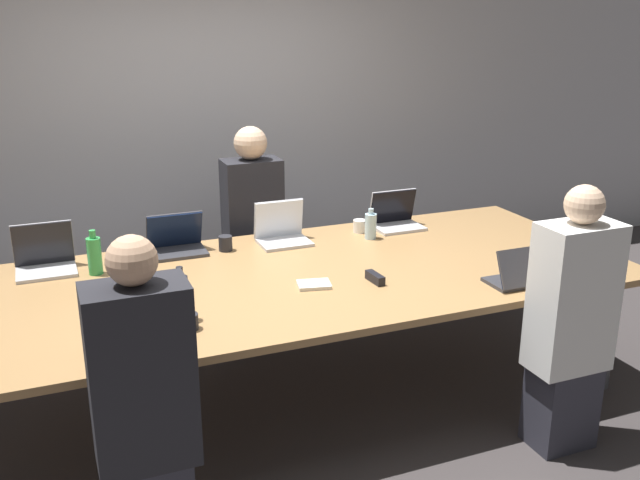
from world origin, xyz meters
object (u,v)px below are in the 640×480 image
(laptop_far_right, at_px, (395,217))
(laptop_far_left, at_px, (45,258))
(cup_far_midleft, at_px, (225,243))
(laptop_near_right, at_px, (523,274))
(laptop_near_left, at_px, (134,330))
(person_far_center, at_px, (253,230))
(cup_far_right, at_px, (360,226))
(bottle_far_right, at_px, (371,226))
(person_near_left, at_px, (145,410))
(bottle_near_left, at_px, (181,297))
(cup_near_left, at_px, (189,322))
(laptop_far_center, at_px, (282,230))
(stapler, at_px, (375,278))
(laptop_far_midleft, at_px, (176,241))
(person_near_right, at_px, (570,326))
(bottle_far_left, at_px, (94,255))

(laptop_far_right, xyz_separation_m, laptop_far_left, (-2.26, -0.00, 0.00))
(cup_far_midleft, height_order, laptop_far_right, laptop_far_right)
(laptop_near_right, bearing_deg, laptop_near_left, -0.98)
(person_far_center, height_order, laptop_far_right, person_far_center)
(cup_far_right, bearing_deg, bottle_far_right, -88.12)
(laptop_near_left, distance_m, person_near_left, 0.45)
(cup_far_midleft, relative_size, bottle_far_right, 0.46)
(bottle_near_left, height_order, laptop_far_left, bottle_near_left)
(cup_near_left, height_order, laptop_far_left, laptop_far_left)
(laptop_far_center, xyz_separation_m, stapler, (0.24, -0.87, -0.05))
(laptop_far_midleft, height_order, bottle_far_right, laptop_far_midleft)
(laptop_far_center, distance_m, cup_far_right, 0.56)
(laptop_far_midleft, height_order, laptop_far_left, laptop_far_left)
(bottle_near_left, height_order, cup_far_midleft, bottle_near_left)
(bottle_far_right, height_order, stapler, bottle_far_right)
(bottle_near_left, height_order, person_far_center, person_far_center)
(cup_far_midleft, distance_m, laptop_near_right, 1.79)
(person_near_right, bearing_deg, bottle_far_left, -33.57)
(cup_near_left, relative_size, laptop_far_left, 0.26)
(laptop_near_left, xyz_separation_m, bottle_far_left, (-0.07, 1.01, 0.03))
(cup_far_right, xyz_separation_m, laptop_far_left, (-1.99, 0.01, 0.04))
(person_far_center, distance_m, cup_far_midleft, 0.63)
(bottle_near_left, relative_size, bottle_far_left, 1.05)
(person_near_left, relative_size, cup_far_midleft, 14.97)
(cup_near_left, distance_m, person_near_right, 1.89)
(laptop_far_right, bearing_deg, person_near_right, -84.57)
(person_near_left, distance_m, laptop_far_right, 2.54)
(bottle_far_left, bearing_deg, stapler, -26.81)
(bottle_near_left, distance_m, person_near_right, 1.94)
(laptop_far_left, bearing_deg, cup_near_left, -61.52)
(person_near_left, distance_m, laptop_far_center, 1.96)
(laptop_near_left, distance_m, laptop_near_right, 2.07)
(person_far_center, bearing_deg, cup_far_midleft, -122.71)
(person_near_right, bearing_deg, bottle_near_left, -18.61)
(person_near_left, bearing_deg, laptop_far_left, -79.33)
(person_near_left, relative_size, laptop_near_right, 3.86)
(person_far_center, distance_m, bottle_far_right, 0.89)
(laptop_far_midleft, distance_m, laptop_far_right, 1.50)
(cup_far_right, height_order, person_near_right, person_near_right)
(person_near_right, bearing_deg, person_far_center, -63.61)
(cup_far_right, bearing_deg, bottle_near_left, -145.30)
(bottle_near_left, xyz_separation_m, laptop_far_midleft, (0.18, 1.02, -0.05))
(laptop_near_left, distance_m, bottle_far_left, 1.02)
(laptop_near_left, xyz_separation_m, cup_far_right, (1.65, 1.17, -0.04))
(laptop_far_right, bearing_deg, laptop_near_left, -148.47)
(person_near_right, bearing_deg, laptop_far_left, -33.46)
(stapler, bearing_deg, person_near_right, -47.90)
(cup_far_right, relative_size, stapler, 0.58)
(laptop_far_right, xyz_separation_m, bottle_far_right, (-0.27, -0.17, 0.01))
(person_near_left, relative_size, person_near_right, 1.00)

